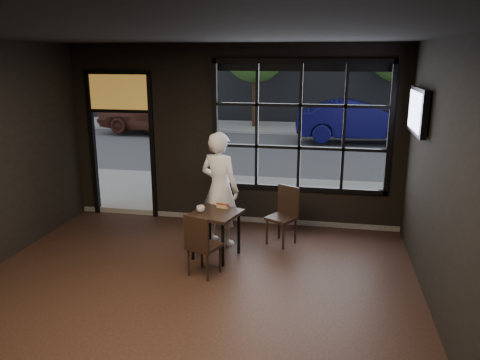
% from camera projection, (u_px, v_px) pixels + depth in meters
% --- Properties ---
extents(floor, '(6.00, 7.00, 0.02)m').
position_uv_depth(floor, '(170.00, 323.00, 5.41)').
color(floor, black).
rests_on(floor, ground).
extents(ceiling, '(6.00, 7.00, 0.02)m').
position_uv_depth(ceiling, '(157.00, 32.00, 4.58)').
color(ceiling, black).
rests_on(ceiling, ground).
extents(wall_right, '(0.04, 7.00, 3.20)m').
position_uv_depth(wall_right, '(464.00, 206.00, 4.45)').
color(wall_right, black).
rests_on(wall_right, ground).
extents(window_frame, '(3.06, 0.12, 2.28)m').
position_uv_depth(window_frame, '(300.00, 127.00, 8.05)').
color(window_frame, black).
rests_on(window_frame, ground).
extents(stained_transom, '(1.20, 0.06, 0.70)m').
position_uv_depth(stained_transom, '(119.00, 92.00, 8.51)').
color(stained_transom, orange).
rests_on(stained_transom, ground).
extents(street_asphalt, '(60.00, 41.00, 0.04)m').
position_uv_depth(street_asphalt, '(302.00, 107.00, 28.18)').
color(street_asphalt, '#545456').
rests_on(street_asphalt, ground).
extents(cafe_table, '(0.82, 0.82, 0.72)m').
position_uv_depth(cafe_table, '(216.00, 234.00, 7.10)').
color(cafe_table, black).
rests_on(cafe_table, floor).
extents(chair_near, '(0.50, 0.50, 0.91)m').
position_uv_depth(chair_near, '(204.00, 244.00, 6.49)').
color(chair_near, black).
rests_on(chair_near, floor).
extents(chair_window, '(0.56, 0.56, 0.95)m').
position_uv_depth(chair_window, '(281.00, 216.00, 7.56)').
color(chair_window, black).
rests_on(chair_window, floor).
extents(man, '(0.79, 0.65, 1.85)m').
position_uv_depth(man, '(220.00, 189.00, 7.47)').
color(man, white).
rests_on(man, floor).
extents(hotdog, '(0.21, 0.13, 0.06)m').
position_uv_depth(hotdog, '(222.00, 206.00, 7.20)').
color(hotdog, tan).
rests_on(hotdog, cafe_table).
extents(cup, '(0.13, 0.13, 0.10)m').
position_uv_depth(cup, '(201.00, 209.00, 7.00)').
color(cup, silver).
rests_on(cup, cafe_table).
extents(tv, '(0.13, 1.11, 0.65)m').
position_uv_depth(tv, '(418.00, 111.00, 6.64)').
color(tv, black).
rests_on(tv, wall_right).
extents(navy_car, '(4.39, 1.93, 1.40)m').
position_uv_depth(navy_car, '(358.00, 121.00, 16.23)').
color(navy_car, '#0B0A42').
rests_on(navy_car, street_asphalt).
extents(maroon_car, '(4.50, 2.11, 1.49)m').
position_uv_depth(maroon_car, '(155.00, 113.00, 18.15)').
color(maroon_car, '#4A2118').
rests_on(maroon_car, street_asphalt).
extents(tree_left, '(2.70, 2.70, 4.61)m').
position_uv_depth(tree_left, '(255.00, 49.00, 19.03)').
color(tree_left, '#332114').
rests_on(tree_left, street_asphalt).
extents(tree_right, '(2.75, 2.75, 4.69)m').
position_uv_depth(tree_right, '(402.00, 47.00, 18.41)').
color(tree_right, '#332114').
rests_on(tree_right, street_asphalt).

